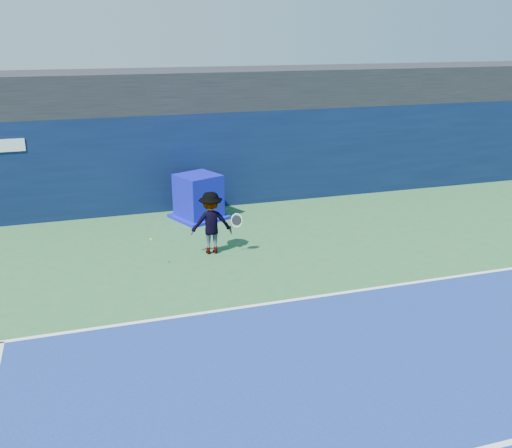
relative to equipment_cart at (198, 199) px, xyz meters
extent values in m
plane|color=#2A5E32|center=(0.04, -9.07, -0.61)|extent=(80.00, 80.00, 0.00)
cube|color=white|center=(0.04, -6.07, -0.60)|extent=(24.00, 0.10, 0.01)
cube|color=black|center=(0.04, 2.43, 2.99)|extent=(36.00, 3.00, 1.20)
cube|color=#091535|center=(0.04, 1.43, 0.89)|extent=(36.00, 1.00, 3.00)
cube|color=#0B0CA6|center=(0.00, 0.00, 0.06)|extent=(1.47, 1.47, 1.35)
cube|color=#100DB7|center=(0.00, 0.00, -0.57)|extent=(1.83, 1.83, 0.09)
imported|color=silver|center=(-0.28, -2.88, 0.19)|extent=(1.08, 0.68, 1.60)
cylinder|color=black|center=(0.17, -3.13, 0.04)|extent=(0.08, 0.14, 0.25)
torus|color=white|center=(0.31, -3.18, 0.29)|extent=(0.29, 0.17, 0.29)
cylinder|color=black|center=(0.31, -3.18, 0.29)|extent=(0.25, 0.13, 0.24)
sphere|color=yellow|center=(-1.86, -3.44, 0.11)|extent=(0.06, 0.06, 0.06)
camera|label=1|loc=(-3.28, -16.18, 4.78)|focal=40.00mm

